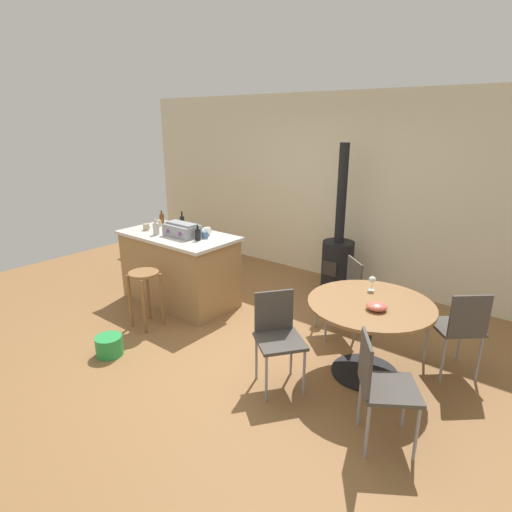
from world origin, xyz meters
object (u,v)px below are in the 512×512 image
(bottle_1, at_px, (182,223))
(bottle_3, at_px, (156,228))
(cup_0, at_px, (146,227))
(cup_3, at_px, (207,231))
(dining_table, at_px, (369,319))
(plastic_bucket, at_px, (109,346))
(folding_chair_far, at_px, (278,333))
(bottle_0, at_px, (162,218))
(folding_chair_right, at_px, (460,326))
(kitchen_island, at_px, (180,268))
(toolbox, at_px, (182,230))
(wine_glass, at_px, (372,280))
(wood_stove, at_px, (338,256))
(cup_4, at_px, (173,225))
(bottle_2, at_px, (198,235))
(cup_2, at_px, (158,223))
(cup_1, at_px, (205,235))
(folding_chair_near, at_px, (343,291))
(folding_chair_left, at_px, (380,382))
(serving_bowl, at_px, (377,306))
(wooden_stool, at_px, (145,287))

(bottle_1, height_order, bottle_3, bottle_1)
(cup_0, distance_m, cup_3, 0.85)
(bottle_1, bearing_deg, dining_table, -4.55)
(dining_table, relative_size, plastic_bucket, 4.16)
(folding_chair_far, height_order, cup_3, cup_3)
(bottle_0, bearing_deg, bottle_1, -10.00)
(bottle_3, bearing_deg, folding_chair_right, 10.23)
(kitchen_island, height_order, toolbox, toolbox)
(cup_0, relative_size, wine_glass, 0.83)
(bottle_3, bearing_deg, bottle_0, 133.99)
(folding_chair_far, relative_size, toolbox, 1.94)
(folding_chair_far, height_order, wood_stove, wood_stove)
(folding_chair_right, distance_m, bottle_1, 3.46)
(folding_chair_far, bearing_deg, cup_4, 160.29)
(folding_chair_right, relative_size, bottle_2, 4.65)
(cup_2, bearing_deg, wine_glass, 2.05)
(plastic_bucket, bearing_deg, wine_glass, 37.45)
(toolbox, xyz_separation_m, cup_0, (-0.60, -0.09, -0.04))
(bottle_0, relative_size, bottle_3, 0.89)
(bottle_2, distance_m, cup_1, 0.13)
(bottle_1, xyz_separation_m, bottle_3, (-0.10, -0.35, -0.02))
(folding_chair_near, distance_m, cup_3, 1.87)
(dining_table, xyz_separation_m, plastic_bucket, (-2.21, -1.33, -0.47))
(dining_table, bearing_deg, folding_chair_far, -131.80)
(kitchen_island, distance_m, toolbox, 0.56)
(folding_chair_left, bearing_deg, cup_1, 161.20)
(bottle_0, bearing_deg, serving_bowl, -7.19)
(wine_glass, bearing_deg, bottle_2, -172.76)
(cup_3, xyz_separation_m, serving_bowl, (2.46, -0.40, -0.19))
(kitchen_island, relative_size, toolbox, 3.47)
(wooden_stool, bearing_deg, serving_bowl, 12.60)
(kitchen_island, height_order, wine_glass, kitchen_island)
(toolbox, distance_m, cup_3, 0.32)
(folding_chair_far, relative_size, wine_glass, 6.03)
(bottle_0, xyz_separation_m, cup_1, (1.04, -0.18, -0.03))
(cup_2, relative_size, cup_4, 1.03)
(folding_chair_left, distance_m, folding_chair_right, 1.30)
(serving_bowl, bearing_deg, folding_chair_right, 47.36)
(cup_3, bearing_deg, bottle_3, -138.91)
(cup_0, xyz_separation_m, cup_1, (0.90, 0.20, -0.00))
(wooden_stool, xyz_separation_m, dining_table, (2.42, 0.68, 0.08))
(bottle_0, xyz_separation_m, cup_0, (0.14, -0.38, -0.03))
(folding_chair_left, distance_m, bottle_2, 2.83)
(kitchen_island, height_order, folding_chair_left, kitchen_island)
(cup_0, height_order, cup_3, same)
(wood_stove, distance_m, bottle_2, 2.01)
(folding_chair_near, relative_size, wood_stove, 0.42)
(wooden_stool, xyz_separation_m, cup_3, (0.07, 0.97, 0.48))
(cup_4, bearing_deg, bottle_1, 10.71)
(cup_4, relative_size, serving_bowl, 0.63)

